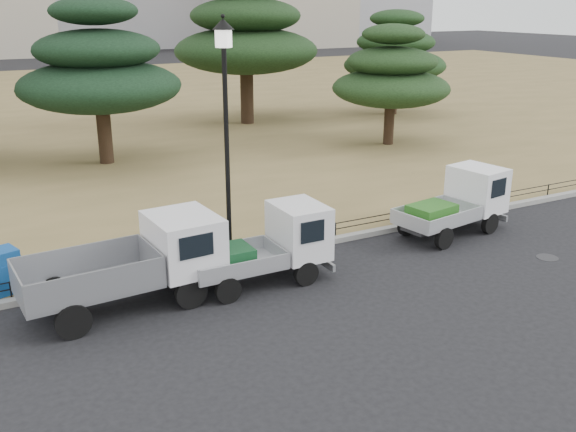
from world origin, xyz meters
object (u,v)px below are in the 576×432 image
truck_kei_rear (458,202)px  street_lamp (225,101)px  truck_kei_front (268,246)px  truck_large (135,261)px

truck_kei_rear → street_lamp: 7.91m
truck_kei_front → street_lamp: street_lamp is taller
truck_large → truck_kei_front: bearing=-7.6°
truck_large → truck_kei_rear: size_ratio=1.21×
truck_kei_front → street_lamp: 3.89m
truck_kei_rear → street_lamp: bearing=160.2°
street_lamp → truck_kei_rear: bearing=-10.2°
truck_large → truck_kei_front: truck_large is taller
truck_kei_rear → truck_large: bearing=172.4°
truck_large → truck_kei_front: 3.33m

